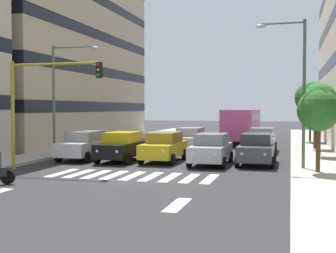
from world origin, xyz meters
TOP-DOWN VIEW (x-y plane):
  - ground_plane at (0.00, 0.00)m, footprint 180.00×180.00m
  - sidewalk_left at (-8.46, 0.00)m, footprint 2.83×90.00m
  - building_right_block_0 at (15.69, -18.98)m, footprint 11.68×25.08m
  - crosswalk_markings at (-0.00, 0.00)m, footprint 7.65×2.80m
  - lane_arrow_0 at (-3.52, 5.50)m, footprint 0.50×2.20m
  - car_0 at (-5.22, -5.70)m, footprint 2.02×4.44m
  - car_1 at (-2.81, -4.91)m, footprint 2.02×4.44m
  - car_2 at (0.09, -5.59)m, footprint 2.02×4.44m
  - car_3 at (2.53, -5.14)m, footprint 2.02×4.44m
  - car_4 at (5.08, -5.41)m, footprint 2.02×4.44m
  - car_row2_0 at (-0.05, -12.01)m, footprint 2.02×4.44m
  - car_row2_1 at (-5.03, -13.09)m, footprint 2.02×4.44m
  - bus_behind_traffic at (-2.81, -21.09)m, footprint 2.78×10.50m
  - traffic_light_gantry at (5.18, -0.49)m, footprint 4.99×0.36m
  - street_lamp_left at (-7.27, -3.76)m, footprint 2.49×0.28m
  - street_lamp_right at (7.09, -6.35)m, footprint 3.23×0.28m
  - street_tree_0 at (-8.26, -2.47)m, footprint 1.97×1.97m
  - street_tree_1 at (-8.75, -10.08)m, footprint 2.05×2.05m
  - street_tree_2 at (-8.74, -15.24)m, footprint 2.25×2.25m
  - street_tree_3 at (-8.69, -22.33)m, footprint 2.76×2.76m

SIDE VIEW (x-z plane):
  - ground_plane at x=0.00m, z-range 0.00..0.00m
  - crosswalk_markings at x=0.00m, z-range 0.00..0.01m
  - lane_arrow_0 at x=-3.52m, z-range 0.00..0.01m
  - sidewalk_left at x=-8.46m, z-range 0.00..0.15m
  - car_0 at x=-5.22m, z-range 0.03..1.75m
  - car_1 at x=-2.81m, z-range 0.03..1.75m
  - car_2 at x=0.09m, z-range 0.03..1.75m
  - car_3 at x=2.53m, z-range 0.03..1.75m
  - car_4 at x=5.08m, z-range 0.03..1.75m
  - car_row2_0 at x=-0.05m, z-range 0.03..1.75m
  - car_row2_1 at x=-5.03m, z-range 0.03..1.75m
  - bus_behind_traffic at x=-2.81m, z-range 0.36..3.36m
  - street_tree_0 at x=-8.26m, z-range 1.08..4.95m
  - street_tree_1 at x=-8.75m, z-range 1.38..5.96m
  - traffic_light_gantry at x=5.18m, z-range 1.00..6.50m
  - street_tree_2 at x=-8.74m, z-range 1.47..6.41m
  - street_tree_3 at x=-8.69m, z-range 1.41..6.71m
  - street_lamp_right at x=7.09m, z-range 0.98..7.94m
  - street_lamp_left at x=-7.27m, z-range 0.91..8.26m
  - building_right_block_0 at x=15.69m, z-range 0.00..19.52m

